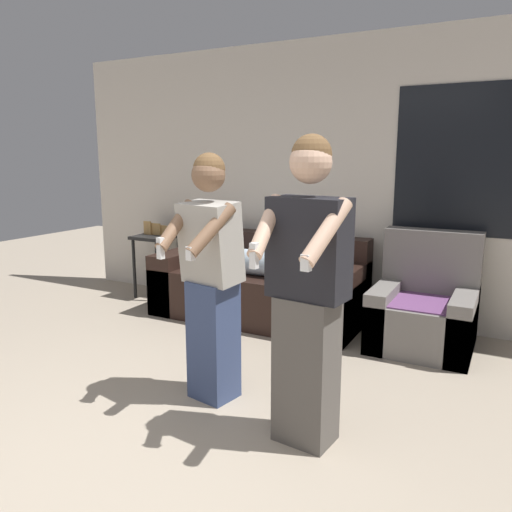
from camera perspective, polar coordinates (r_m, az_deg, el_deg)
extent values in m
plane|color=tan|center=(2.73, -17.66, -24.96)|extent=(14.00, 14.00, 0.00)
cube|color=silver|center=(5.02, 8.81, 8.45)|extent=(6.15, 0.06, 2.70)
cube|color=black|center=(4.73, 22.33, 10.00)|extent=(1.10, 0.01, 1.30)
cube|color=black|center=(4.96, 0.09, -4.49)|extent=(2.06, 0.87, 0.47)
cube|color=black|center=(5.15, 1.76, 0.80)|extent=(2.06, 0.22, 0.35)
cube|color=black|center=(5.40, -8.31, -2.53)|extent=(0.28, 0.87, 0.61)
cube|color=black|center=(4.61, 9.97, -4.99)|extent=(0.28, 0.87, 0.61)
cylinder|color=silver|center=(4.78, -0.51, -0.69)|extent=(1.10, 0.24, 0.24)
cube|color=slate|center=(4.46, 18.47, -7.39)|extent=(0.81, 0.81, 0.41)
cube|color=slate|center=(4.63, 19.46, -0.58)|extent=(0.81, 0.20, 0.55)
cube|color=slate|center=(4.50, 14.52, -6.32)|extent=(0.18, 0.81, 0.51)
cube|color=slate|center=(4.41, 22.58, -7.20)|extent=(0.18, 0.81, 0.51)
cube|color=#704275|center=(4.36, 18.55, -4.91)|extent=(0.69, 0.65, 0.01)
cube|color=black|center=(5.80, -11.36, 2.21)|extent=(0.41, 0.49, 0.04)
cylinder|color=black|center=(5.82, -13.74, -1.43)|extent=(0.04, 0.04, 0.68)
cylinder|color=black|center=(5.61, -11.21, -1.79)|extent=(0.04, 0.04, 0.68)
cylinder|color=black|center=(6.12, -11.24, -0.70)|extent=(0.04, 0.04, 0.68)
cylinder|color=black|center=(5.92, -8.75, -1.02)|extent=(0.04, 0.04, 0.68)
cube|color=tan|center=(5.84, -12.30, 3.07)|extent=(0.10, 0.02, 0.17)
cube|color=tan|center=(5.79, -11.39, 2.94)|extent=(0.13, 0.02, 0.15)
cube|color=tan|center=(5.74, -10.46, 2.81)|extent=(0.16, 0.02, 0.13)
cube|color=#384770|center=(3.35, -4.87, -9.54)|extent=(0.32, 0.29, 0.80)
cube|color=#ADA89E|center=(3.17, -5.23, 1.53)|extent=(0.41, 0.33, 0.53)
sphere|color=brown|center=(3.12, -5.47, 9.21)|extent=(0.21, 0.21, 0.21)
sphere|color=brown|center=(3.13, -5.38, 9.89)|extent=(0.20, 0.20, 0.20)
cylinder|color=brown|center=(3.16, -9.15, 3.48)|extent=(0.09, 0.36, 0.31)
cube|color=white|center=(3.06, -10.86, 0.87)|extent=(0.04, 0.04, 0.13)
cylinder|color=brown|center=(2.94, -5.16, 3.01)|extent=(0.19, 0.36, 0.31)
cube|color=white|center=(2.87, -7.52, 0.30)|extent=(0.05, 0.04, 0.08)
cube|color=#56514C|center=(2.87, 5.77, -12.82)|extent=(0.34, 0.27, 0.84)
cube|color=black|center=(2.66, 6.06, 0.91)|extent=(0.44, 0.27, 0.54)
sphere|color=#DBAD8E|center=(2.62, 6.27, 10.61)|extent=(0.22, 0.22, 0.22)
sphere|color=brown|center=(2.62, 6.37, 11.46)|extent=(0.21, 0.21, 0.21)
cylinder|color=#DBAD8E|center=(2.60, 1.17, 3.43)|extent=(0.10, 0.36, 0.32)
cube|color=white|center=(2.48, -0.22, 0.04)|extent=(0.04, 0.04, 0.13)
cylinder|color=#DBAD8E|center=(2.43, 8.05, 2.76)|extent=(0.18, 0.36, 0.32)
cube|color=white|center=(2.33, 5.75, -0.76)|extent=(0.05, 0.04, 0.08)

